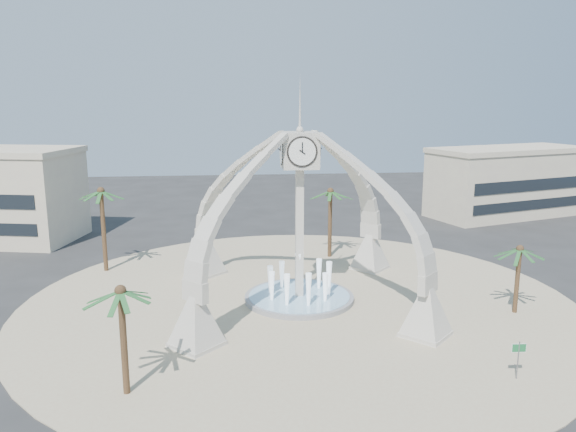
{
  "coord_description": "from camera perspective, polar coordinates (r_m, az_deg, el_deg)",
  "views": [
    {
      "loc": [
        -4.91,
        -38.77,
        14.58
      ],
      "look_at": [
        -0.61,
        2.0,
        5.96
      ],
      "focal_mm": 35.0,
      "sensor_mm": 36.0,
      "label": 1
    }
  ],
  "objects": [
    {
      "name": "clock_tower",
      "position": [
        39.9,
        1.18,
        0.18
      ],
      "size": [
        17.94,
        17.94,
        16.3
      ],
      "color": "beige",
      "rests_on": "ground"
    },
    {
      "name": "plaza",
      "position": [
        41.7,
        1.14,
        -8.55
      ],
      "size": [
        40.0,
        40.0,
        0.06
      ],
      "primitive_type": "cylinder",
      "color": "tan",
      "rests_on": "ground"
    },
    {
      "name": "fountain",
      "position": [
        41.61,
        1.14,
        -8.22
      ],
      "size": [
        8.0,
        8.0,
        3.62
      ],
      "color": "#9B9A9D",
      "rests_on": "ground"
    },
    {
      "name": "palm_east",
      "position": [
        41.13,
        22.5,
        -3.18
      ],
      "size": [
        3.76,
        3.76,
        5.21
      ],
      "rotation": [
        0.0,
        0.0,
        -0.17
      ],
      "color": "brown",
      "rests_on": "ground"
    },
    {
      "name": "building_ne",
      "position": [
        76.04,
        21.41,
        3.3
      ],
      "size": [
        21.87,
        14.17,
        8.6
      ],
      "rotation": [
        0.0,
        0.0,
        0.31
      ],
      "color": "#BFAD95",
      "rests_on": "ground"
    },
    {
      "name": "palm_north",
      "position": [
        51.54,
        4.34,
        2.42
      ],
      "size": [
        4.45,
        4.45,
        6.98
      ],
      "rotation": [
        0.0,
        0.0,
        0.15
      ],
      "color": "brown",
      "rests_on": "ground"
    },
    {
      "name": "palm_south",
      "position": [
        28.55,
        -16.65,
        -7.46
      ],
      "size": [
        4.61,
        4.61,
        6.14
      ],
      "rotation": [
        0.0,
        0.0,
        0.32
      ],
      "color": "brown",
      "rests_on": "ground"
    },
    {
      "name": "street_sign",
      "position": [
        32.52,
        22.38,
        -12.72
      ],
      "size": [
        0.79,
        0.07,
        2.15
      ],
      "rotation": [
        0.0,
        0.0,
        -0.05
      ],
      "color": "slate",
      "rests_on": "ground"
    },
    {
      "name": "palm_west",
      "position": [
        49.48,
        -18.47,
        2.29
      ],
      "size": [
        4.51,
        4.51,
        7.74
      ],
      "rotation": [
        0.0,
        0.0,
        -0.14
      ],
      "color": "brown",
      "rests_on": "ground"
    },
    {
      "name": "ground",
      "position": [
        41.71,
        1.14,
        -8.59
      ],
      "size": [
        140.0,
        140.0,
        0.0
      ],
      "primitive_type": "plane",
      "color": "#282828",
      "rests_on": "ground"
    }
  ]
}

